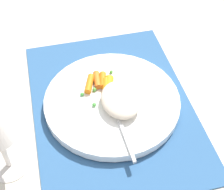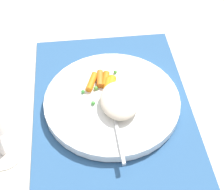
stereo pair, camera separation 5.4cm
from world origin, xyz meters
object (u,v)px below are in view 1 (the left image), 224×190
object	(u,v)px
carrot_portion	(103,84)
fork	(116,108)
rice_mound	(121,100)
plate	(112,101)

from	to	relation	value
carrot_portion	fork	size ratio (longest dim) A/B	0.36
rice_mound	fork	world-z (taller)	rice_mound
plate	rice_mound	xyz separation A→B (m)	(-0.02, -0.01, 0.02)
rice_mound	carrot_portion	world-z (taller)	rice_mound
plate	rice_mound	bearing A→B (deg)	-148.96
plate	fork	xyz separation A→B (m)	(-0.03, -0.00, 0.01)
plate	fork	size ratio (longest dim) A/B	1.32
plate	fork	distance (m)	0.03
fork	plate	bearing A→B (deg)	2.12
plate	fork	world-z (taller)	fork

